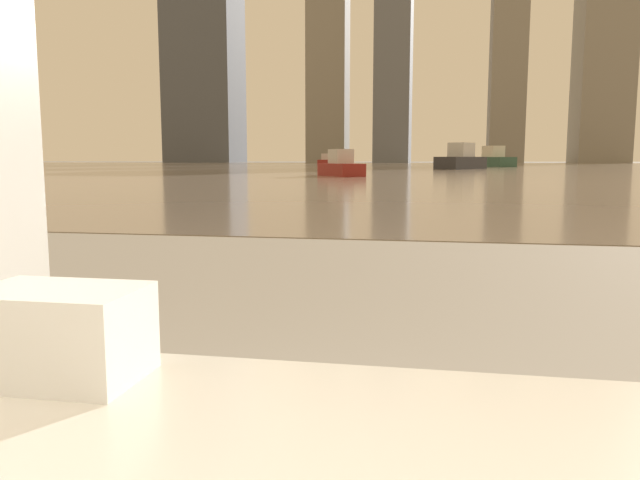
# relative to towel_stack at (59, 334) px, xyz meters

# --- Properties ---
(towel_stack) EXTENTS (0.28, 0.19, 0.16)m
(towel_stack) POSITION_rel_towel_stack_xyz_m (0.00, 0.00, 0.00)
(towel_stack) COLOR white
(towel_stack) RESTS_ON bathtub
(harbor_water) EXTENTS (180.00, 110.00, 0.01)m
(harbor_water) POSITION_rel_towel_stack_xyz_m (0.22, 61.02, -0.62)
(harbor_water) COLOR gray
(harbor_water) RESTS_ON ground_plane
(harbor_boat_0) EXTENTS (1.61, 3.93, 1.44)m
(harbor_boat_0) POSITION_rel_towel_stack_xyz_m (-12.94, 76.25, -0.11)
(harbor_boat_0) COLOR maroon
(harbor_boat_0) RESTS_ON harbor_water
(harbor_boat_1) EXTENTS (2.87, 3.71, 1.34)m
(harbor_boat_1) POSITION_rel_towel_stack_xyz_m (-4.14, 30.41, -0.14)
(harbor_boat_1) COLOR maroon
(harbor_boat_1) RESTS_ON harbor_water
(harbor_boat_2) EXTENTS (4.27, 5.92, 2.12)m
(harbor_boat_2) POSITION_rel_towel_stack_xyz_m (6.26, 65.31, 0.13)
(harbor_boat_2) COLOR #335647
(harbor_boat_2) RESTS_ON harbor_water
(harbor_boat_3) EXTENTS (4.40, 5.90, 2.12)m
(harbor_boat_3) POSITION_rel_towel_stack_xyz_m (2.56, 51.22, 0.13)
(harbor_boat_3) COLOR #2D2D33
(harbor_boat_3) RESTS_ON harbor_water
(skyline_tower_1) EXTENTS (7.27, 7.16, 47.35)m
(skyline_tower_1) POSITION_rel_towel_stack_xyz_m (-19.81, 117.02, 23.05)
(skyline_tower_1) COLOR gray
(skyline_tower_1) RESTS_ON ground_plane
(skyline_tower_2) EXTENTS (6.34, 12.67, 47.73)m
(skyline_tower_2) POSITION_rel_towel_stack_xyz_m (-7.54, 117.02, 23.24)
(skyline_tower_2) COLOR slate
(skyline_tower_2) RESTS_ON ground_plane
(skyline_tower_3) EXTENTS (6.02, 7.28, 41.98)m
(skyline_tower_3) POSITION_rel_towel_stack_xyz_m (12.61, 117.02, 20.36)
(skyline_tower_3) COLOR gray
(skyline_tower_3) RESTS_ON ground_plane
(skyline_tower_4) EXTENTS (8.67, 10.31, 29.85)m
(skyline_tower_4) POSITION_rel_towel_stack_xyz_m (28.55, 117.02, 14.30)
(skyline_tower_4) COLOR gray
(skyline_tower_4) RESTS_ON ground_plane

